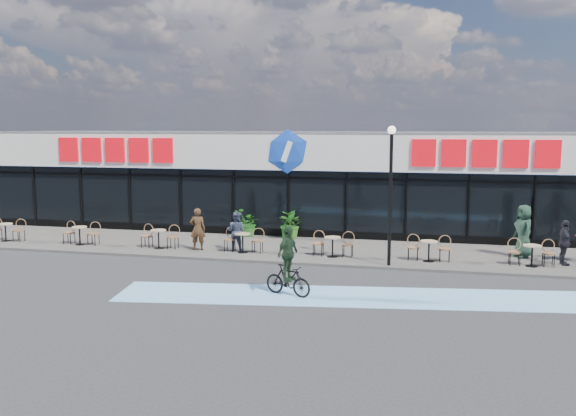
% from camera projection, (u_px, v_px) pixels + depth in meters
% --- Properties ---
extents(ground, '(120.00, 120.00, 0.00)m').
position_uv_depth(ground, '(241.00, 277.00, 19.85)').
color(ground, '#28282B').
rests_on(ground, ground).
extents(sidewalk, '(44.00, 5.00, 0.10)m').
position_uv_depth(sidewalk, '(275.00, 248.00, 24.19)').
color(sidewalk, '#58544D').
rests_on(sidewalk, ground).
extents(bike_lane, '(14.17, 4.13, 0.01)m').
position_uv_depth(bike_lane, '(359.00, 297.00, 17.52)').
color(bike_lane, '#73ADD9').
rests_on(bike_lane, ground).
extents(building, '(30.60, 6.57, 4.75)m').
position_uv_depth(building, '(302.00, 179.00, 29.13)').
color(building, black).
rests_on(building, ground).
extents(lamp_post, '(0.28, 0.28, 4.78)m').
position_uv_depth(lamp_post, '(391.00, 183.00, 20.65)').
color(lamp_post, black).
rests_on(lamp_post, sidewalk).
extents(bistro_set_0, '(1.54, 0.62, 0.90)m').
position_uv_depth(bistro_set_0, '(7.00, 230.00, 25.50)').
color(bistro_set_0, tan).
rests_on(bistro_set_0, sidewalk).
extents(bistro_set_1, '(1.54, 0.62, 0.90)m').
position_uv_depth(bistro_set_1, '(81.00, 233.00, 24.73)').
color(bistro_set_1, tan).
rests_on(bistro_set_1, sidewalk).
extents(bistro_set_2, '(1.54, 0.62, 0.90)m').
position_uv_depth(bistro_set_2, '(160.00, 237.00, 23.97)').
color(bistro_set_2, tan).
rests_on(bistro_set_2, sidewalk).
extents(bistro_set_3, '(1.54, 0.62, 0.90)m').
position_uv_depth(bistro_set_3, '(243.00, 240.00, 23.21)').
color(bistro_set_3, tan).
rests_on(bistro_set_3, sidewalk).
extents(bistro_set_4, '(1.54, 0.62, 0.90)m').
position_uv_depth(bistro_set_4, '(333.00, 244.00, 22.44)').
color(bistro_set_4, tan).
rests_on(bistro_set_4, sidewalk).
extents(bistro_set_5, '(1.54, 0.62, 0.90)m').
position_uv_depth(bistro_set_5, '(429.00, 248.00, 21.68)').
color(bistro_set_5, tan).
rests_on(bistro_set_5, sidewalk).
extents(bistro_set_6, '(1.54, 0.62, 0.90)m').
position_uv_depth(bistro_set_6, '(532.00, 253.00, 20.92)').
color(bistro_set_6, tan).
rests_on(bistro_set_6, sidewalk).
extents(potted_plant_left, '(1.29, 1.35, 1.17)m').
position_uv_depth(potted_plant_left, '(247.00, 223.00, 26.51)').
color(potted_plant_left, '#22611B').
rests_on(potted_plant_left, sidewalk).
extents(potted_plant_mid, '(0.85, 0.82, 1.21)m').
position_uv_depth(potted_plant_mid, '(288.00, 224.00, 26.06)').
color(potted_plant_mid, '#19591A').
rests_on(potted_plant_mid, sidewalk).
extents(potted_plant_right, '(1.42, 1.43, 1.20)m').
position_uv_depth(potted_plant_right, '(292.00, 225.00, 25.96)').
color(potted_plant_right, '#33681D').
rests_on(potted_plant_right, sidewalk).
extents(patron_left, '(0.66, 0.50, 1.64)m').
position_uv_depth(patron_left, '(198.00, 229.00, 23.56)').
color(patron_left, '#3E2816').
rests_on(patron_left, sidewalk).
extents(patron_right, '(0.81, 0.67, 1.52)m').
position_uv_depth(patron_right, '(236.00, 231.00, 23.43)').
color(patron_right, '#343D51').
rests_on(patron_right, sidewalk).
extents(pedestrian_a, '(0.93, 1.11, 1.94)m').
position_uv_depth(pedestrian_a, '(523.00, 231.00, 22.22)').
color(pedestrian_a, '#1C3326').
rests_on(pedestrian_a, sidewalk).
extents(pedestrian_b, '(0.51, 0.97, 1.58)m').
position_uv_depth(pedestrian_b, '(564.00, 243.00, 20.95)').
color(pedestrian_b, black).
rests_on(pedestrian_b, sidewalk).
extents(cyclist_a, '(1.56, 1.01, 2.05)m').
position_uv_depth(cyclist_a, '(288.00, 267.00, 17.54)').
color(cyclist_a, black).
rests_on(cyclist_a, ground).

